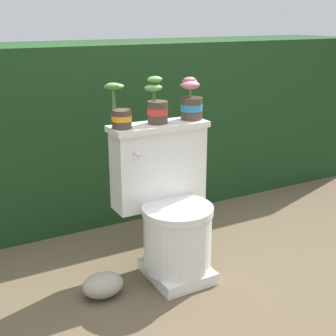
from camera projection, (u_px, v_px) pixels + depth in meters
ground_plane at (178, 274)px, 2.49m from camera, size 12.00×12.00×0.00m
hedge_backdrop at (100, 128)px, 3.21m from camera, size 4.19×0.69×1.14m
toilet at (169, 208)px, 2.42m from camera, size 0.52×0.47×0.78m
potted_plant_left at (120, 112)px, 2.26m from camera, size 0.13×0.11×0.22m
potted_plant_midleft at (157, 107)px, 2.36m from camera, size 0.12×0.11×0.24m
potted_plant_middle at (191, 101)px, 2.45m from camera, size 0.13×0.14×0.22m
garden_stone at (103, 285)px, 2.28m from camera, size 0.21×0.16×0.11m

